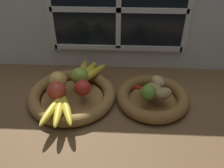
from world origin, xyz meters
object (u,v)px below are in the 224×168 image
object	(u,v)px
banana_bunch_front	(59,109)
apple_red_front	(57,91)
banana_bunch_back	(88,72)
potato_large	(154,89)
potato_small	(163,93)
fruit_bowl_right	(153,98)
lime_near	(148,92)
fruit_bowl_left	(72,96)
potato_back	(158,82)
apple_red_right	(83,88)
apple_green_back	(80,76)
chili_pepper	(149,90)
apple_golden_left	(58,80)

from	to	relation	value
banana_bunch_front	apple_red_front	bearing A→B (deg)	108.21
banana_bunch_back	potato_large	bearing A→B (deg)	-22.58
potato_small	fruit_bowl_right	bearing A→B (deg)	135.00
fruit_bowl_right	lime_near	world-z (taller)	lime_near
banana_bunch_back	potato_large	distance (cm)	31.70
fruit_bowl_left	potato_small	distance (cm)	38.75
potato_back	lime_near	distance (cm)	9.98
banana_bunch_back	apple_red_right	bearing A→B (deg)	-90.27
fruit_bowl_right	fruit_bowl_left	bearing A→B (deg)	-180.00
banana_bunch_back	potato_large	xyz separation A→B (cm)	(29.26, -12.17, 0.57)
apple_green_back	chili_pepper	distance (cm)	30.57
fruit_bowl_left	chili_pepper	bearing A→B (deg)	0.85
fruit_bowl_left	apple_red_front	distance (cm)	9.68
chili_pepper	apple_golden_left	bearing A→B (deg)	-157.24
apple_red_front	lime_near	size ratio (longest dim) A/B	1.18
fruit_bowl_left	apple_golden_left	xyz separation A→B (cm)	(-5.69, 1.64, 6.67)
apple_golden_left	banana_bunch_front	distance (cm)	15.93
apple_red_right	potato_small	world-z (taller)	apple_red_right
banana_bunch_front	potato_large	distance (cm)	39.22
lime_near	chili_pepper	world-z (taller)	lime_near
banana_bunch_back	lime_near	bearing A→B (deg)	-31.47
apple_red_right	apple_red_front	bearing A→B (deg)	-164.01
banana_bunch_back	potato_back	xyz separation A→B (cm)	(31.37, -7.54, 0.93)
fruit_bowl_right	banana_bunch_front	size ratio (longest dim) A/B	1.54
apple_red_front	banana_bunch_front	xyz separation A→B (cm)	(2.72, -8.26, -2.35)
apple_green_back	apple_red_right	bearing A→B (deg)	-71.90
apple_red_right	potato_back	size ratio (longest dim) A/B	0.95
fruit_bowl_right	potato_back	size ratio (longest dim) A/B	4.28
fruit_bowl_right	apple_red_right	world-z (taller)	apple_red_right
fruit_bowl_right	apple_green_back	xyz separation A→B (cm)	(-31.90, 5.37, 6.68)
banana_bunch_back	potato_back	size ratio (longest dim) A/B	2.71
fruit_bowl_left	potato_back	bearing A→B (deg)	7.13
chili_pepper	fruit_bowl_left	bearing A→B (deg)	-154.69
fruit_bowl_left	fruit_bowl_right	xyz separation A→B (cm)	(34.89, 0.00, 0.01)
potato_back	fruit_bowl_right	bearing A→B (deg)	-114.44
fruit_bowl_left	potato_back	xyz separation A→B (cm)	(37.00, 4.63, 5.33)
apple_golden_left	potato_back	bearing A→B (deg)	4.01
apple_green_back	banana_bunch_front	distance (cm)	19.78
potato_large	chili_pepper	world-z (taller)	potato_large
apple_red_front	apple_red_right	size ratio (longest dim) A/B	1.12
apple_red_front	potato_small	bearing A→B (deg)	2.69
apple_golden_left	apple_red_right	size ratio (longest dim) A/B	1.14
banana_bunch_front	chili_pepper	xyz separation A→B (cm)	(34.89, 14.13, -0.67)
fruit_bowl_right	apple_golden_left	world-z (taller)	apple_golden_left
apple_red_front	fruit_bowl_right	bearing A→B (deg)	7.76
apple_red_right	chili_pepper	size ratio (longest dim) A/B	0.54
fruit_bowl_right	apple_red_right	xyz separation A→B (cm)	(-29.33, -2.47, 6.18)
banana_bunch_front	apple_green_back	bearing A→B (deg)	75.62
banana_bunch_back	potato_back	bearing A→B (deg)	-13.51
fruit_bowl_left	potato_back	world-z (taller)	potato_back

